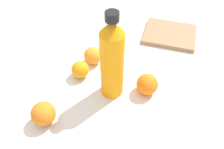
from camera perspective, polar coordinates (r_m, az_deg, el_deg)
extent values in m
plane|color=silver|center=(0.79, -2.52, -4.94)|extent=(2.40, 2.40, 0.00)
cylinder|color=orange|center=(0.71, 0.00, 2.20)|extent=(0.07, 0.07, 0.24)
cone|color=orange|center=(0.63, 0.00, 11.48)|extent=(0.07, 0.07, 0.04)
cylinder|color=black|center=(0.61, 0.00, 14.05)|extent=(0.04, 0.04, 0.03)
sphere|color=orange|center=(0.73, -16.50, -9.19)|extent=(0.07, 0.07, 0.07)
sphere|color=orange|center=(0.88, -4.74, 4.68)|extent=(0.07, 0.07, 0.07)
sphere|color=orange|center=(0.78, 8.61, -2.39)|extent=(0.07, 0.07, 0.07)
sphere|color=orange|center=(0.83, -7.81, 1.21)|extent=(0.06, 0.06, 0.06)
cube|color=#99724C|center=(1.06, 13.95, 9.61)|extent=(0.24, 0.22, 0.02)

